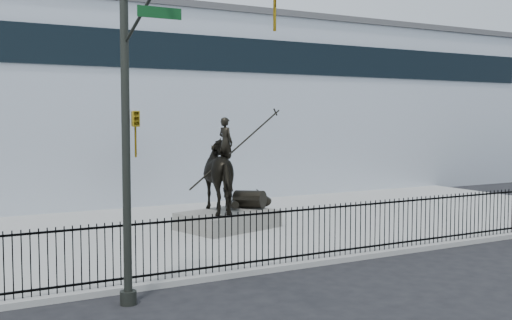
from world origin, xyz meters
name	(u,v)px	position (x,y,z in m)	size (l,w,h in m)	color
ground	(385,268)	(0.00, 0.00, 0.00)	(120.00, 120.00, 0.00)	black
plaza	(260,225)	(0.00, 7.00, 0.07)	(30.00, 12.00, 0.15)	gray
building	(147,110)	(0.00, 20.00, 4.50)	(44.00, 14.00, 9.00)	#B6BEC7
picket_fence	(356,228)	(0.00, 1.25, 0.90)	(22.10, 0.10, 1.50)	black
statue_plinth	(228,220)	(-1.53, 6.55, 0.45)	(3.21, 2.21, 0.60)	#605E58
equestrian_statue	(229,176)	(-1.47, 6.56, 2.02)	(3.99, 3.03, 3.49)	black
traffic_signal_left	(149,119)	(-6.75, -0.62, 4.03)	(1.52, 4.84, 7.00)	black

